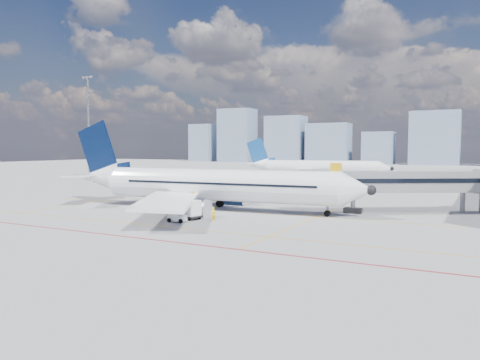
% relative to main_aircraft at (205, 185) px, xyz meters
% --- Properties ---
extents(ground, '(420.00, 420.00, 0.00)m').
position_rel_main_aircraft_xyz_m(ground, '(1.20, -7.51, -3.22)').
color(ground, gray).
rests_on(ground, ground).
extents(apron_markings, '(90.00, 35.12, 0.01)m').
position_rel_main_aircraft_xyz_m(apron_markings, '(0.62, -11.43, -3.21)').
color(apron_markings, '#D69A0B').
rests_on(apron_markings, ground).
extents(jet_bridge, '(23.55, 15.78, 6.30)m').
position_rel_main_aircraft_xyz_m(jet_bridge, '(24.71, 9.40, 0.52)').
color(jet_bridge, gray).
rests_on(jet_bridge, ground).
extents(floodlight_mast_nw, '(3.20, 0.61, 25.45)m').
position_rel_main_aircraft_xyz_m(floodlight_mast_nw, '(-53.80, 32.48, 10.37)').
color(floodlight_mast_nw, slate).
rests_on(floodlight_mast_nw, ground).
extents(distant_skyline, '(251.34, 13.94, 29.75)m').
position_rel_main_aircraft_xyz_m(distant_skyline, '(-14.16, 182.49, 8.68)').
color(distant_skyline, '#7788A5').
rests_on(distant_skyline, ground).
extents(main_aircraft, '(42.92, 37.36, 12.52)m').
position_rel_main_aircraft_xyz_m(main_aircraft, '(0.00, 0.00, 0.00)').
color(main_aircraft, white).
rests_on(main_aircraft, ground).
extents(second_aircraft, '(35.81, 31.13, 10.66)m').
position_rel_main_aircraft_xyz_m(second_aircraft, '(-4.03, 56.81, 0.01)').
color(second_aircraft, white).
rests_on(second_aircraft, ground).
extents(baggage_tug, '(2.05, 1.40, 1.33)m').
position_rel_main_aircraft_xyz_m(baggage_tug, '(2.78, -10.49, -2.58)').
color(baggage_tug, white).
rests_on(baggage_tug, ground).
extents(cargo_dolly, '(4.26, 2.53, 2.19)m').
position_rel_main_aircraft_xyz_m(cargo_dolly, '(2.24, -8.04, -2.02)').
color(cargo_dolly, black).
rests_on(cargo_dolly, ground).
extents(belt_loader, '(5.98, 3.18, 2.42)m').
position_rel_main_aircraft_xyz_m(belt_loader, '(-4.00, -2.55, -2.59)').
color(belt_loader, black).
rests_on(belt_loader, ground).
extents(ramp_worker, '(0.56, 0.69, 1.64)m').
position_rel_main_aircraft_xyz_m(ramp_worker, '(6.22, -8.31, -2.39)').
color(ramp_worker, yellow).
rests_on(ramp_worker, ground).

